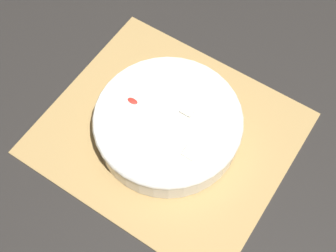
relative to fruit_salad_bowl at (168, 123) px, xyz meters
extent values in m
plane|color=black|center=(0.00, 0.00, -0.04)|extent=(6.00, 6.00, 0.00)
cube|color=#A8844C|center=(0.00, 0.00, -0.03)|extent=(0.43, 0.38, 0.01)
cube|color=#3D2D19|center=(-0.16, 0.00, -0.03)|extent=(0.01, 0.37, 0.00)
cube|color=#3D2D19|center=(-0.11, 0.00, -0.03)|extent=(0.01, 0.37, 0.00)
cube|color=#3D2D19|center=(-0.05, 0.00, -0.03)|extent=(0.01, 0.37, 0.00)
cube|color=#3D2D19|center=(0.00, 0.00, -0.03)|extent=(0.01, 0.37, 0.00)
cube|color=#3D2D19|center=(0.05, 0.00, -0.03)|extent=(0.01, 0.37, 0.00)
cube|color=#3D2D19|center=(0.11, 0.00, -0.03)|extent=(0.01, 0.37, 0.00)
cube|color=#3D2D19|center=(0.16, 0.00, -0.03)|extent=(0.01, 0.37, 0.00)
cylinder|color=silver|center=(0.00, 0.00, 0.00)|extent=(0.25, 0.25, 0.05)
torus|color=silver|center=(0.00, 0.00, 0.02)|extent=(0.26, 0.26, 0.01)
cylinder|color=#F7EFC6|center=(-0.06, 0.00, 0.02)|extent=(0.03, 0.03, 0.01)
cylinder|color=#F7EFC6|center=(0.05, -0.08, -0.02)|extent=(0.03, 0.03, 0.01)
cylinder|color=#F7EFC6|center=(-0.09, 0.02, 0.01)|extent=(0.02, 0.02, 0.01)
cylinder|color=#F7EFC6|center=(-0.02, 0.01, 0.01)|extent=(0.03, 0.03, 0.01)
cylinder|color=#F7EFC6|center=(-0.05, 0.04, -0.01)|extent=(0.03, 0.03, 0.01)
cylinder|color=#F7EFC6|center=(0.08, -0.06, -0.01)|extent=(0.02, 0.02, 0.01)
cylinder|color=#F7EFC6|center=(0.05, 0.03, 0.01)|extent=(0.03, 0.03, 0.01)
cylinder|color=#F7EFC6|center=(0.02, 0.05, 0.01)|extent=(0.03, 0.03, 0.01)
cylinder|color=#F7EFC6|center=(-0.05, -0.05, -0.01)|extent=(0.03, 0.03, 0.01)
cylinder|color=#F7EFC6|center=(-0.08, -0.06, -0.01)|extent=(0.03, 0.03, 0.01)
cylinder|color=#F7EFC6|center=(0.02, -0.08, 0.01)|extent=(0.03, 0.03, 0.01)
cube|color=white|center=(0.10, 0.02, 0.01)|extent=(0.02, 0.02, 0.02)
cube|color=white|center=(0.04, -0.05, -0.01)|extent=(0.03, 0.03, 0.03)
cube|color=white|center=(-0.04, -0.01, -0.01)|extent=(0.03, 0.03, 0.03)
cube|color=white|center=(0.06, 0.08, -0.01)|extent=(0.03, 0.03, 0.03)
cube|color=white|center=(0.00, 0.00, -0.01)|extent=(0.03, 0.03, 0.03)
cube|color=white|center=(-0.02, -0.04, 0.00)|extent=(0.02, 0.02, 0.02)
cube|color=white|center=(0.06, 0.04, -0.01)|extent=(0.02, 0.02, 0.02)
cube|color=white|center=(-0.05, 0.08, 0.01)|extent=(0.03, 0.03, 0.03)
cube|color=white|center=(-0.07, 0.04, 0.02)|extent=(0.02, 0.02, 0.02)
cube|color=white|center=(-0.02, -0.03, 0.02)|extent=(0.02, 0.02, 0.02)
cube|color=white|center=(0.02, 0.10, 0.01)|extent=(0.03, 0.03, 0.03)
cube|color=white|center=(0.08, 0.02, -0.01)|extent=(0.02, 0.02, 0.02)
ellipsoid|color=orange|center=(0.04, -0.03, 0.01)|extent=(0.03, 0.02, 0.01)
ellipsoid|color=orange|center=(-0.01, 0.06, -0.02)|extent=(0.03, 0.02, 0.01)
ellipsoid|color=orange|center=(0.01, -0.02, 0.01)|extent=(0.03, 0.01, 0.01)
ellipsoid|color=orange|center=(-0.07, -0.01, -0.02)|extent=(0.03, 0.01, 0.01)
ellipsoid|color=orange|center=(0.02, 0.02, 0.00)|extent=(0.03, 0.02, 0.01)
ellipsoid|color=red|center=(0.07, 0.01, 0.02)|extent=(0.03, 0.02, 0.01)
ellipsoid|color=orange|center=(0.00, -0.05, 0.01)|extent=(0.04, 0.02, 0.02)
ellipsoid|color=orange|center=(-0.07, 0.02, -0.01)|extent=(0.03, 0.02, 0.02)
ellipsoid|color=orange|center=(-0.01, -0.10, -0.01)|extent=(0.03, 0.02, 0.01)
camera|label=1|loc=(-0.22, 0.33, 0.71)|focal=50.00mm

